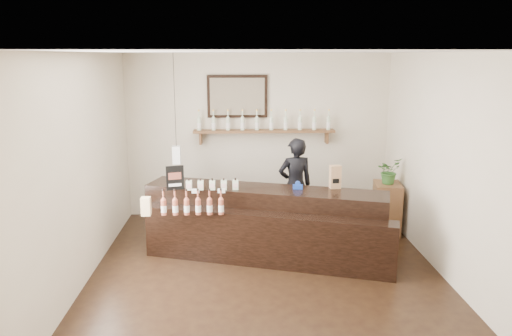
% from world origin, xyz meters
% --- Properties ---
extents(ground, '(5.00, 5.00, 0.00)m').
position_xyz_m(ground, '(0.00, 0.00, 0.00)').
color(ground, black).
rests_on(ground, ground).
extents(room_shell, '(5.00, 5.00, 5.00)m').
position_xyz_m(room_shell, '(0.00, 0.00, 1.70)').
color(room_shell, beige).
rests_on(room_shell, ground).
extents(back_wall_decor, '(2.66, 0.96, 1.69)m').
position_xyz_m(back_wall_decor, '(-0.16, 2.37, 1.76)').
color(back_wall_decor, brown).
rests_on(back_wall_decor, ground).
extents(counter, '(3.42, 1.87, 1.11)m').
position_xyz_m(counter, '(0.01, 0.57, 0.45)').
color(counter, black).
rests_on(counter, ground).
extents(promo_sign, '(0.24, 0.09, 0.34)m').
position_xyz_m(promo_sign, '(-1.22, 0.65, 1.12)').
color(promo_sign, black).
rests_on(promo_sign, counter).
extents(paper_bag, '(0.16, 0.12, 0.32)m').
position_xyz_m(paper_bag, '(1.00, 0.66, 1.11)').
color(paper_bag, '#9E714C').
rests_on(paper_bag, counter).
extents(tape_dispenser, '(0.14, 0.06, 0.11)m').
position_xyz_m(tape_dispenser, '(0.48, 0.63, 0.99)').
color(tape_dispenser, '#16389D').
rests_on(tape_dispenser, counter).
extents(side_cabinet, '(0.48, 0.60, 0.80)m').
position_xyz_m(side_cabinet, '(2.00, 1.45, 0.40)').
color(side_cabinet, brown).
rests_on(side_cabinet, ground).
extents(potted_plant, '(0.48, 0.47, 0.41)m').
position_xyz_m(potted_plant, '(2.00, 1.45, 1.00)').
color(potted_plant, '#326227').
rests_on(potted_plant, side_cabinet).
extents(shopkeeper, '(0.69, 0.53, 1.71)m').
position_xyz_m(shopkeeper, '(0.55, 1.55, 0.86)').
color(shopkeeper, black).
rests_on(shopkeeper, ground).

